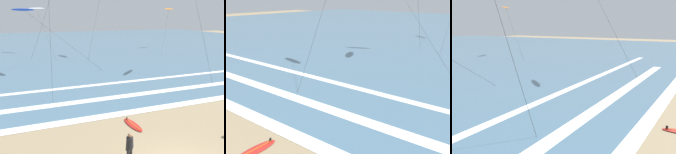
{
  "view_description": "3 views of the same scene",
  "coord_description": "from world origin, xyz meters",
  "views": [
    {
      "loc": [
        -6.44,
        -7.69,
        6.82
      ],
      "look_at": [
        -0.29,
        7.93,
        2.5
      ],
      "focal_mm": 38.52,
      "sensor_mm": 36.0,
      "label": 1
    },
    {
      "loc": [
        9.55,
        -1.02,
        6.62
      ],
      "look_at": [
        0.16,
        10.36,
        2.15
      ],
      "focal_mm": 44.32,
      "sensor_mm": 36.0,
      "label": 2
    },
    {
      "loc": [
        -14.67,
        3.73,
        5.56
      ],
      "look_at": [
        0.02,
        11.99,
        2.22
      ],
      "focal_mm": 44.48,
      "sensor_mm": 36.0,
      "label": 3
    }
  ],
  "objects": [
    {
      "name": "ocean_surface",
      "position": [
        0.0,
        51.5,
        0.01
      ],
      "size": [
        140.0,
        90.0,
        0.01
      ],
      "primitive_type": "cube",
      "color": "slate",
      "rests_on": "ground"
    },
    {
      "name": "wave_foam_shoreline",
      "position": [
        1.78,
        6.9,
        0.01
      ],
      "size": [
        40.33,
        0.9,
        0.01
      ],
      "primitive_type": "cube",
      "color": "white",
      "rests_on": "ocean_surface"
    },
    {
      "name": "wave_foam_mid_break",
      "position": [
        -0.76,
        10.35,
        0.01
      ],
      "size": [
        43.82,
        0.91,
        0.01
      ],
      "primitive_type": "cube",
      "color": "white",
      "rests_on": "ocean_surface"
    },
    {
      "name": "wave_foam_outer_break",
      "position": [
        0.79,
        14.52,
        0.01
      ],
      "size": [
        57.63,
        0.7,
        0.01
      ],
      "primitive_type": "cube",
      "color": "white",
      "rests_on": "ocean_surface"
    },
    {
      "name": "surfer_left_far",
      "position": [
        -2.03,
        1.29,
        0.96
      ],
      "size": [
        0.5,
        0.32,
        1.6
      ],
      "color": "#232328",
      "rests_on": "ground"
    },
    {
      "name": "surfboard_near_water",
      "position": [
        -0.04,
        4.93,
        0.05
      ],
      "size": [
        0.71,
        2.13,
        0.25
      ],
      "color": "red",
      "rests_on": "ground"
    },
    {
      "name": "kite_orange_low_near",
      "position": [
        24.57,
        37.71,
        8.09
      ],
      "size": [
        9.21,
        10.56,
        8.36
      ],
      "color": "orange",
      "rests_on": "ground"
    },
    {
      "name": "kite_blue_mid_center",
      "position": [
        -5.29,
        26.58,
        7.49
      ],
      "size": [
        10.38,
        6.73,
        7.76
      ],
      "color": "blue",
      "rests_on": "ground"
    },
    {
      "name": "kite_white_far_left",
      "position": [
        -2.63,
        40.28,
        8.02
      ],
      "size": [
        3.17,
        11.63,
        8.29
      ],
      "color": "white",
      "rests_on": "ground"
    }
  ]
}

